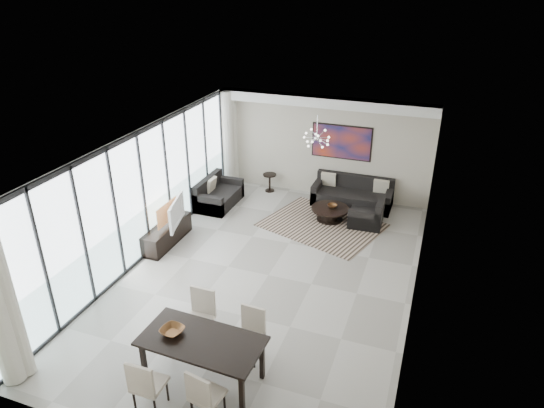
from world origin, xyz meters
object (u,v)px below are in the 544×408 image
at_px(sofa_main, 352,196).
at_px(tv_console, 167,234).
at_px(television, 172,212).
at_px(dining_table, 202,344).
at_px(coffee_table, 330,213).

height_order(sofa_main, tv_console, sofa_main).
xyz_separation_m(sofa_main, television, (-3.58, -3.55, 0.55)).
xyz_separation_m(sofa_main, dining_table, (-0.93, -7.17, 0.45)).
bearing_deg(sofa_main, coffee_table, -108.24).
relative_size(coffee_table, television, 0.90).
bearing_deg(dining_table, sofa_main, 82.58).
xyz_separation_m(television, dining_table, (2.65, -3.62, -0.10)).
relative_size(tv_console, television, 1.47).
xyz_separation_m(sofa_main, tv_console, (-3.74, -3.62, -0.01)).
relative_size(television, dining_table, 0.56).
distance_m(coffee_table, dining_table, 6.11).
relative_size(coffee_table, sofa_main, 0.45).
bearing_deg(sofa_main, television, -135.28).
height_order(tv_console, television, television).
bearing_deg(television, sofa_main, -60.15).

